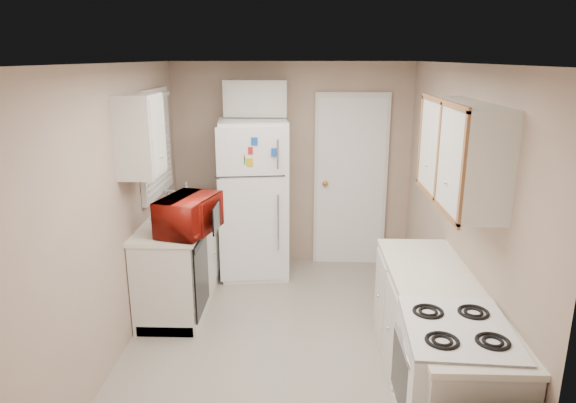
{
  "coord_description": "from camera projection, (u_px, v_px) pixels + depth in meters",
  "views": [
    {
      "loc": [
        0.14,
        -4.09,
        2.45
      ],
      "look_at": [
        0.0,
        0.5,
        1.15
      ],
      "focal_mm": 32.0,
      "sensor_mm": 36.0,
      "label": 1
    }
  ],
  "objects": [
    {
      "name": "floor",
      "position": [
        286.0,
        340.0,
        4.6
      ],
      "size": [
        3.8,
        3.8,
        0.0
      ],
      "primitive_type": "plane",
      "color": "#B8B0A4",
      "rests_on": "ground"
    },
    {
      "name": "ceiling",
      "position": [
        286.0,
        63.0,
        3.95
      ],
      "size": [
        3.8,
        3.8,
        0.0
      ],
      "primitive_type": "plane",
      "color": "white",
      "rests_on": "floor"
    },
    {
      "name": "wall_left",
      "position": [
        120.0,
        211.0,
        4.32
      ],
      "size": [
        3.8,
        3.8,
        0.0
      ],
      "primitive_type": "plane",
      "color": "tan",
      "rests_on": "floor"
    },
    {
      "name": "wall_right",
      "position": [
        455.0,
        214.0,
        4.23
      ],
      "size": [
        3.8,
        3.8,
        0.0
      ],
      "primitive_type": "plane",
      "color": "tan",
      "rests_on": "floor"
    },
    {
      "name": "wall_back",
      "position": [
        292.0,
        165.0,
        6.1
      ],
      "size": [
        2.8,
        2.8,
        0.0
      ],
      "primitive_type": "plane",
      "color": "tan",
      "rests_on": "floor"
    },
    {
      "name": "wall_front",
      "position": [
        272.0,
        328.0,
        2.45
      ],
      "size": [
        2.8,
        2.8,
        0.0
      ],
      "primitive_type": "plane",
      "color": "tan",
      "rests_on": "floor"
    },
    {
      "name": "left_counter",
      "position": [
        184.0,
        254.0,
        5.38
      ],
      "size": [
        0.6,
        1.8,
        0.9
      ],
      "primitive_type": "cube",
      "color": "silver",
      "rests_on": "floor"
    },
    {
      "name": "dishwasher",
      "position": [
        201.0,
        275.0,
        4.78
      ],
      "size": [
        0.03,
        0.58,
        0.72
      ],
      "primitive_type": "cube",
      "color": "black",
      "rests_on": "floor"
    },
    {
      "name": "sink",
      "position": [
        186.0,
        213.0,
        5.41
      ],
      "size": [
        0.54,
        0.74,
        0.16
      ],
      "primitive_type": "cube",
      "color": "gray",
      "rests_on": "left_counter"
    },
    {
      "name": "microwave",
      "position": [
        189.0,
        217.0,
        4.65
      ],
      "size": [
        0.67,
        0.48,
        0.4
      ],
      "primitive_type": "imported",
      "rotation": [
        0.0,
        0.0,
        1.3
      ],
      "color": "maroon",
      "rests_on": "left_counter"
    },
    {
      "name": "soap_bottle",
      "position": [
        187.0,
        193.0,
        5.67
      ],
      "size": [
        0.11,
        0.11,
        0.21
      ],
      "primitive_type": "imported",
      "rotation": [
        0.0,
        0.0,
        0.13
      ],
      "color": "white",
      "rests_on": "left_counter"
    },
    {
      "name": "window_blinds",
      "position": [
        156.0,
        143.0,
        5.22
      ],
      "size": [
        0.1,
        0.98,
        1.08
      ],
      "primitive_type": "cube",
      "color": "silver",
      "rests_on": "wall_left"
    },
    {
      "name": "upper_cabinet_left",
      "position": [
        140.0,
        136.0,
        4.36
      ],
      "size": [
        0.3,
        0.45,
        0.7
      ],
      "primitive_type": "cube",
      "color": "silver",
      "rests_on": "wall_left"
    },
    {
      "name": "refrigerator",
      "position": [
        254.0,
        198.0,
        5.84
      ],
      "size": [
        0.82,
        0.81,
        1.79
      ],
      "primitive_type": "cube",
      "rotation": [
        0.0,
        0.0,
        0.13
      ],
      "color": "white",
      "rests_on": "floor"
    },
    {
      "name": "cabinet_over_fridge",
      "position": [
        256.0,
        98.0,
        5.75
      ],
      "size": [
        0.7,
        0.3,
        0.4
      ],
      "primitive_type": "cube",
      "color": "silver",
      "rests_on": "wall_back"
    },
    {
      "name": "interior_door",
      "position": [
        350.0,
        181.0,
        6.09
      ],
      "size": [
        0.86,
        0.06,
        2.08
      ],
      "primitive_type": "cube",
      "color": "white",
      "rests_on": "floor"
    },
    {
      "name": "right_counter",
      "position": [
        435.0,
        346.0,
        3.68
      ],
      "size": [
        0.6,
        2.0,
        0.9
      ],
      "primitive_type": "cube",
      "color": "silver",
      "rests_on": "floor"
    },
    {
      "name": "stove",
      "position": [
        452.0,
        392.0,
        3.15
      ],
      "size": [
        0.66,
        0.8,
        0.93
      ],
      "primitive_type": "cube",
      "rotation": [
        0.0,
        0.0,
        -0.06
      ],
      "color": "white",
      "rests_on": "floor"
    },
    {
      "name": "upper_cabinet_right",
      "position": [
        462.0,
        153.0,
        3.59
      ],
      "size": [
        0.3,
        1.2,
        0.7
      ],
      "primitive_type": "cube",
      "color": "silver",
      "rests_on": "wall_right"
    }
  ]
}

